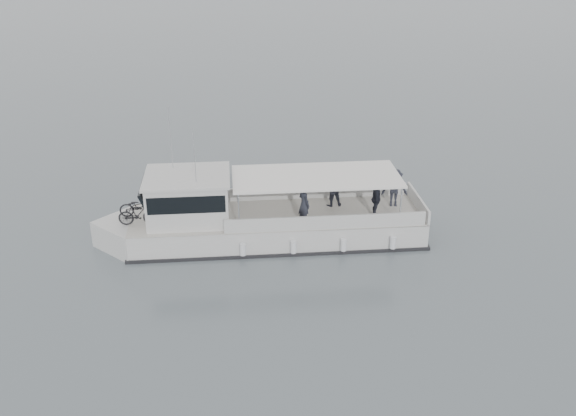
# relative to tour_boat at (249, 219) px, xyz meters

# --- Properties ---
(ground) EXTENTS (1400.00, 1400.00, 0.00)m
(ground) POSITION_rel_tour_boat_xyz_m (3.04, -1.78, -1.04)
(ground) COLOR #545D63
(ground) RESTS_ON ground
(tour_boat) EXTENTS (15.11, 7.13, 6.35)m
(tour_boat) POSITION_rel_tour_boat_xyz_m (0.00, 0.00, 0.00)
(tour_boat) COLOR silver
(tour_boat) RESTS_ON ground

